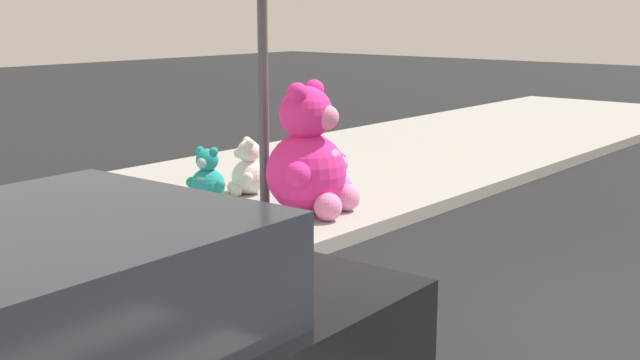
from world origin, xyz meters
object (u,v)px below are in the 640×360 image
object	(u,v)px
plush_teal	(207,180)
plush_brown	(305,173)
plush_pink_large	(310,161)
plush_white	(247,172)
sign_pole	(263,53)
plush_lavender	(338,180)

from	to	relation	value
plush_teal	plush_brown	bearing A→B (deg)	-15.64
plush_pink_large	plush_teal	world-z (taller)	plush_pink_large
plush_pink_large	plush_white	bearing A→B (deg)	79.59
plush_pink_large	plush_white	size ratio (longest dim) A/B	2.10
plush_white	plush_brown	distance (m)	0.75
sign_pole	plush_lavender	world-z (taller)	sign_pole
plush_lavender	plush_brown	bearing A→B (deg)	77.98
sign_pole	plush_white	bearing A→B (deg)	62.67
plush_brown	sign_pole	bearing A→B (deg)	-165.64
plush_white	plush_brown	size ratio (longest dim) A/B	1.37
plush_white	plush_teal	xyz separation A→B (m)	(-0.61, 0.03, -0.01)
sign_pole	plush_brown	xyz separation A→B (m)	(0.97, 0.25, -1.50)
plush_pink_large	plush_lavender	size ratio (longest dim) A/B	2.71
plush_lavender	sign_pole	bearing A→B (deg)	156.06
plush_pink_large	plush_brown	world-z (taller)	plush_pink_large
sign_pole	plush_lavender	bearing A→B (deg)	-23.94
plush_white	plush_lavender	bearing A→B (deg)	-60.15
plush_white	plush_teal	distance (m)	0.61
plush_brown	plush_white	bearing A→B (deg)	154.31
plush_pink_large	plush_white	xyz separation A→B (m)	(0.21, 1.16, -0.30)
sign_pole	plush_brown	distance (m)	1.81
plush_teal	plush_white	bearing A→B (deg)	-3.27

